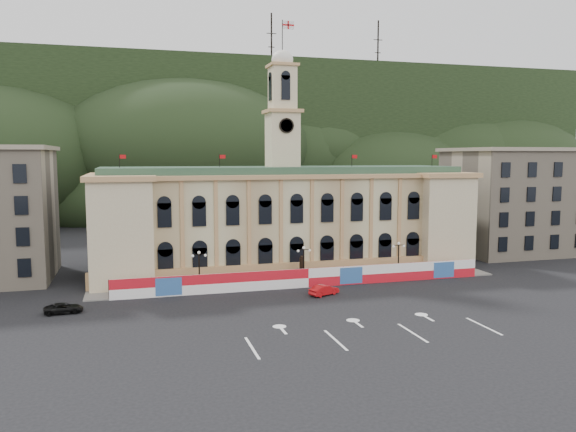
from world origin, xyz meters
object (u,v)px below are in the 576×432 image
object	(u,v)px
red_sedan	(324,290)
black_suv	(64,308)
statue	(302,274)
lamp_center	(304,262)

from	to	relation	value
red_sedan	black_suv	bearing A→B (deg)	65.89
statue	black_suv	world-z (taller)	statue
statue	black_suv	size ratio (longest dim) A/B	0.89
statue	lamp_center	xyz separation A→B (m)	(0.00, -1.00, 1.89)
lamp_center	red_sedan	xyz separation A→B (m)	(0.60, -6.56, -2.41)
red_sedan	lamp_center	bearing A→B (deg)	-18.74
statue	black_suv	distance (m)	30.53
statue	lamp_center	bearing A→B (deg)	-90.00
lamp_center	black_suv	world-z (taller)	lamp_center
lamp_center	statue	bearing A→B (deg)	90.00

